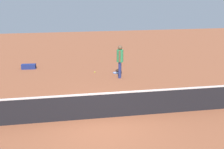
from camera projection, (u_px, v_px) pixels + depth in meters
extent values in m
plane|color=#9E5638|center=(101.00, 118.00, 9.25)|extent=(40.00, 40.00, 0.00)
cube|color=black|center=(100.00, 106.00, 9.11)|extent=(10.00, 0.02, 0.91)
cube|color=white|center=(100.00, 94.00, 8.95)|extent=(10.00, 0.04, 0.06)
cylinder|color=navy|center=(120.00, 70.00, 13.28)|extent=(0.17, 0.17, 0.85)
cylinder|color=navy|center=(120.00, 69.00, 13.48)|extent=(0.17, 0.17, 0.85)
cylinder|color=#339959|center=(120.00, 56.00, 13.15)|extent=(0.42, 0.42, 0.62)
cylinder|color=brown|center=(120.00, 56.00, 12.94)|extent=(0.11, 0.11, 0.58)
cylinder|color=brown|center=(120.00, 54.00, 13.35)|extent=(0.11, 0.11, 0.58)
sphere|color=brown|center=(120.00, 48.00, 13.02)|extent=(0.28, 0.28, 0.23)
torus|color=blue|center=(116.00, 73.00, 14.23)|extent=(0.44, 0.44, 0.02)
cylinder|color=silver|center=(116.00, 73.00, 14.23)|extent=(0.37, 0.37, 0.00)
cylinder|color=black|center=(118.00, 71.00, 14.47)|extent=(0.20, 0.24, 0.03)
sphere|color=#C6E033|center=(88.00, 110.00, 9.81)|extent=(0.07, 0.07, 0.07)
sphere|color=#C6E033|center=(95.00, 72.00, 14.27)|extent=(0.07, 0.07, 0.07)
sphere|color=#C6E033|center=(14.00, 110.00, 9.78)|extent=(0.07, 0.07, 0.07)
cube|color=navy|center=(29.00, 67.00, 14.91)|extent=(0.81, 0.32, 0.28)
cylinder|color=black|center=(35.00, 66.00, 14.95)|extent=(0.11, 0.27, 0.27)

